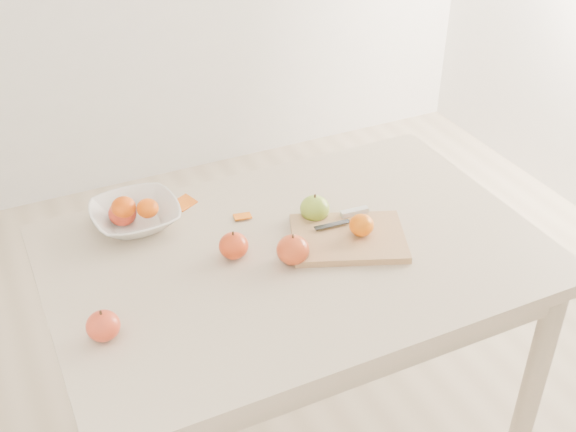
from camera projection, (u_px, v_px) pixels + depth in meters
name	position (u px, v px, depth m)	size (l,w,h in m)	color
table	(296.00, 281.00, 1.82)	(1.20, 0.80, 0.75)	#C3AC93
cutting_board	(348.00, 238.00, 1.79)	(0.28, 0.21, 0.02)	tan
board_tangerine	(361.00, 225.00, 1.78)	(0.06, 0.06, 0.05)	#DA5907
fruit_bowl	(136.00, 216.00, 1.84)	(0.22, 0.22, 0.05)	white
bowl_tangerine_near	(124.00, 207.00, 1.83)	(0.06, 0.06, 0.06)	#E04007
bowl_tangerine_far	(148.00, 208.00, 1.83)	(0.06, 0.06, 0.05)	#DE5707
orange_peel_a	(184.00, 204.00, 1.94)	(0.06, 0.04, 0.00)	#C8550E
orange_peel_b	(243.00, 217.00, 1.88)	(0.04, 0.04, 0.00)	orange
paring_knife	(351.00, 214.00, 1.86)	(0.17, 0.05, 0.01)	silver
apple_green	(315.00, 209.00, 1.86)	(0.08, 0.08, 0.07)	#55851A
apple_red_e	(293.00, 250.00, 1.71)	(0.08, 0.08, 0.07)	#A51C0A
apple_red_a	(122.00, 213.00, 1.84)	(0.07, 0.07, 0.06)	#A5101E
apple_red_d	(103.00, 326.00, 1.50)	(0.07, 0.07, 0.06)	#9E0C0A
apple_red_b	(234.00, 246.00, 1.73)	(0.07, 0.07, 0.06)	#A7150B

